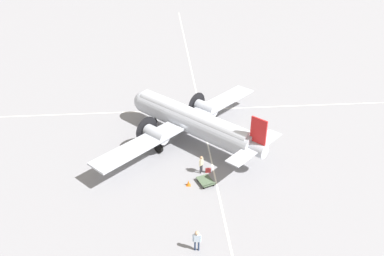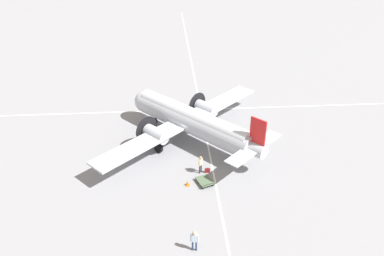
{
  "view_description": "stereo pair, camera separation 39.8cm",
  "coord_description": "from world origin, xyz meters",
  "px_view_note": "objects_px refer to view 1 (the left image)",
  "views": [
    {
      "loc": [
        -2.82,
        -34.39,
        21.56
      ],
      "look_at": [
        0.0,
        0.0,
        1.63
      ],
      "focal_mm": 35.0,
      "sensor_mm": 36.0,
      "label": 1
    },
    {
      "loc": [
        -2.42,
        -34.42,
        21.56
      ],
      "look_at": [
        0.0,
        0.0,
        1.63
      ],
      "focal_mm": 35.0,
      "sensor_mm": 36.0,
      "label": 2
    }
  ],
  "objects_px": {
    "crew_foreground": "(197,239)",
    "suitcase_near_door": "(208,170)",
    "airliner_main": "(189,120)",
    "passenger_boarding": "(201,163)",
    "baggage_cart": "(206,181)",
    "traffic_cone": "(188,183)"
  },
  "relations": [
    {
      "from": "crew_foreground",
      "to": "suitcase_near_door",
      "type": "distance_m",
      "value": 9.61
    },
    {
      "from": "crew_foreground",
      "to": "suitcase_near_door",
      "type": "bearing_deg",
      "value": 87.42
    },
    {
      "from": "airliner_main",
      "to": "passenger_boarding",
      "type": "bearing_deg",
      "value": 142.82
    },
    {
      "from": "suitcase_near_door",
      "to": "crew_foreground",
      "type": "bearing_deg",
      "value": -101.79
    },
    {
      "from": "crew_foreground",
      "to": "baggage_cart",
      "type": "relative_size",
      "value": 0.95
    },
    {
      "from": "crew_foreground",
      "to": "suitcase_near_door",
      "type": "xyz_separation_m",
      "value": [
        1.96,
        9.37,
        -0.92
      ]
    },
    {
      "from": "airliner_main",
      "to": "baggage_cart",
      "type": "height_order",
      "value": "airliner_main"
    },
    {
      "from": "crew_foreground",
      "to": "traffic_cone",
      "type": "xyz_separation_m",
      "value": [
        -0.06,
        7.56,
        -0.91
      ]
    },
    {
      "from": "crew_foreground",
      "to": "traffic_cone",
      "type": "distance_m",
      "value": 7.62
    },
    {
      "from": "airliner_main",
      "to": "traffic_cone",
      "type": "relative_size",
      "value": 35.34
    },
    {
      "from": "baggage_cart",
      "to": "traffic_cone",
      "type": "height_order",
      "value": "baggage_cart"
    },
    {
      "from": "airliner_main",
      "to": "passenger_boarding",
      "type": "distance_m",
      "value": 6.23
    },
    {
      "from": "crew_foreground",
      "to": "baggage_cart",
      "type": "height_order",
      "value": "crew_foreground"
    },
    {
      "from": "airliner_main",
      "to": "traffic_cone",
      "type": "height_order",
      "value": "airliner_main"
    },
    {
      "from": "crew_foreground",
      "to": "passenger_boarding",
      "type": "relative_size",
      "value": 1.01
    },
    {
      "from": "suitcase_near_door",
      "to": "traffic_cone",
      "type": "xyz_separation_m",
      "value": [
        -2.01,
        -1.8,
        0.01
      ]
    },
    {
      "from": "traffic_cone",
      "to": "suitcase_near_door",
      "type": "bearing_deg",
      "value": 41.86
    },
    {
      "from": "airliner_main",
      "to": "traffic_cone",
      "type": "bearing_deg",
      "value": 131.52
    },
    {
      "from": "crew_foreground",
      "to": "airliner_main",
      "type": "bearing_deg",
      "value": 96.98
    },
    {
      "from": "crew_foreground",
      "to": "baggage_cart",
      "type": "bearing_deg",
      "value": 88.03
    },
    {
      "from": "suitcase_near_door",
      "to": "airliner_main",
      "type": "bearing_deg",
      "value": 102.56
    },
    {
      "from": "airliner_main",
      "to": "passenger_boarding",
      "type": "xyz_separation_m",
      "value": [
        0.69,
        -6.04,
        -1.34
      ]
    }
  ]
}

